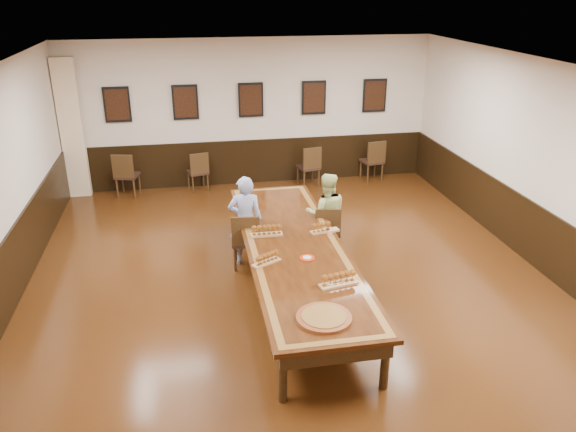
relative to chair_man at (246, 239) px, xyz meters
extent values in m
cube|color=black|center=(0.60, -0.93, -0.48)|extent=(8.00, 10.00, 0.02)
cube|color=white|center=(0.60, -0.93, 2.74)|extent=(8.00, 10.00, 0.02)
cube|color=beige|center=(0.60, 4.08, 1.13)|extent=(8.00, 0.02, 3.20)
cube|color=beige|center=(4.61, -0.93, 1.13)|extent=(0.02, 10.00, 3.20)
imported|color=#4C65C0|center=(0.01, 0.10, 0.28)|extent=(0.58, 0.42, 1.49)
imported|color=#CEDA88|center=(1.37, 0.25, 0.23)|extent=(0.76, 0.63, 1.40)
cube|color=#CD449D|center=(1.20, -0.60, 0.29)|extent=(0.07, 0.13, 0.01)
cube|color=beige|center=(-3.15, 3.89, 0.98)|extent=(0.45, 0.18, 2.90)
cube|color=black|center=(0.60, 4.05, 0.03)|extent=(7.98, 0.04, 1.00)
cube|color=black|center=(-3.38, -0.93, 0.03)|extent=(0.04, 9.98, 1.00)
cube|color=black|center=(4.58, -0.93, 0.03)|extent=(0.04, 9.98, 1.00)
cube|color=black|center=(0.60, -0.93, 0.25)|extent=(1.40, 5.00, 0.06)
cube|color=olive|center=(0.60, -0.93, 0.28)|extent=(1.28, 4.88, 0.00)
cube|color=black|center=(0.60, -0.93, 0.29)|extent=(1.10, 4.70, 0.00)
cube|color=black|center=(0.60, -0.93, 0.10)|extent=(1.25, 4.85, 0.18)
cylinder|color=black|center=(0.02, -3.25, -0.12)|extent=(0.10, 0.10, 0.69)
cylinder|color=black|center=(1.18, -3.25, -0.12)|extent=(0.10, 0.10, 0.69)
cylinder|color=black|center=(0.02, 1.39, -0.12)|extent=(0.10, 0.10, 0.69)
cylinder|color=black|center=(1.18, 1.39, -0.12)|extent=(0.10, 0.10, 0.69)
cube|color=black|center=(-2.20, 4.01, 1.43)|extent=(0.54, 0.03, 0.74)
cube|color=black|center=(-2.20, 3.99, 1.43)|extent=(0.46, 0.01, 0.64)
cube|color=black|center=(-0.80, 4.01, 1.43)|extent=(0.54, 0.03, 0.74)
cube|color=black|center=(-0.80, 3.99, 1.43)|extent=(0.46, 0.01, 0.64)
cube|color=black|center=(0.60, 4.01, 1.43)|extent=(0.54, 0.03, 0.74)
cube|color=black|center=(0.60, 3.99, 1.43)|extent=(0.46, 0.01, 0.64)
cube|color=black|center=(2.00, 4.01, 1.43)|extent=(0.54, 0.03, 0.74)
cube|color=black|center=(2.00, 3.99, 1.43)|extent=(0.46, 0.01, 0.64)
cube|color=black|center=(3.40, 4.01, 1.43)|extent=(0.54, 0.03, 0.74)
cube|color=black|center=(3.40, 3.99, 1.43)|extent=(0.46, 0.01, 0.64)
cube|color=#A77646|center=(0.26, -0.54, 0.30)|extent=(0.48, 0.15, 0.03)
cube|color=#A77646|center=(1.14, -0.56, 0.30)|extent=(0.46, 0.21, 0.03)
cube|color=#A77646|center=(0.12, -1.42, 0.30)|extent=(0.43, 0.32, 0.03)
cube|color=#A77646|center=(0.92, -2.17, 0.30)|extent=(0.52, 0.25, 0.03)
cylinder|color=red|center=(0.69, -1.39, 0.29)|extent=(0.21, 0.21, 0.02)
cylinder|color=silver|center=(0.69, -1.39, 0.31)|extent=(0.12, 0.12, 0.01)
cylinder|color=#622913|center=(0.56, -2.88, 0.30)|extent=(0.80, 0.80, 0.04)
cylinder|color=olive|center=(0.56, -2.88, 0.33)|extent=(0.64, 0.64, 0.01)
camera|label=1|loc=(-0.81, -8.10, 3.80)|focal=35.00mm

